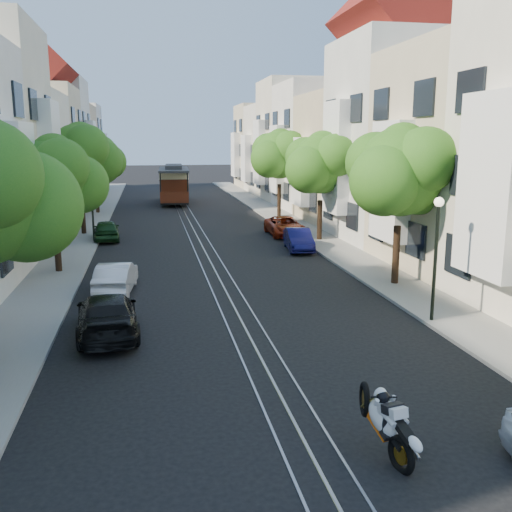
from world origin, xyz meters
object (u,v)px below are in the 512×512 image
tree_w_c (80,156)px  parked_car_w_near (107,315)px  tree_e_b (402,174)px  tree_w_b (54,178)px  lamp_east (437,241)px  lamp_west (92,195)px  cable_car (174,182)px  tree_w_d (96,158)px  tree_e_d (280,156)px  sportbike_rider (386,420)px  parked_car_w_far (107,230)px  tree_e_c (322,165)px  parked_car_e_mid (299,240)px  parked_car_w_mid (116,277)px  parked_car_e_far (285,226)px

tree_w_c → parked_car_w_near: (2.74, -20.15, -4.40)m
tree_e_b → tree_w_b: tree_e_b is taller
lamp_east → lamp_west: (-12.60, 18.00, 0.00)m
tree_w_c → lamp_west: (0.84, -2.98, -2.22)m
lamp_east → cable_car: lamp_east is taller
tree_w_d → lamp_west: bearing=-86.6°
tree_e_d → lamp_west: tree_e_d is taller
sportbike_rider → parked_car_w_far: sportbike_rider is taller
lamp_east → tree_e_c: bearing=86.6°
tree_e_b → parked_car_w_near: bearing=-160.4°
tree_w_c → parked_car_e_mid: (12.33, -7.61, -4.46)m
tree_e_c → cable_car: tree_e_c is taller
lamp_west → parked_car_w_far: size_ratio=1.10×
tree_e_d → lamp_east: 27.07m
parked_car_w_near → lamp_east: bearing=171.0°
sportbike_rider → tree_w_b: bearing=104.1°
tree_e_b → sportbike_rider: bearing=-115.2°
tree_w_d → sportbike_rider: 40.55m
parked_car_e_mid → tree_w_c: bearing=154.0°
parked_car_w_far → tree_w_d: bearing=-87.5°
lamp_west → tree_e_d: bearing=33.5°
lamp_east → lamp_west: size_ratio=1.00×
lamp_east → parked_car_w_near: lamp_east is taller
tree_w_b → tree_w_d: (0.00, 22.00, 0.20)m
sportbike_rider → parked_car_w_mid: 14.77m
lamp_west → tree_w_d: bearing=93.4°
tree_e_b → lamp_west: tree_e_b is taller
parked_car_w_far → tree_w_c: bearing=-60.5°
parked_car_e_far → lamp_east: bearing=-87.8°
tree_w_c → cable_car: 19.45m
sportbike_rider → parked_car_e_far: bearing=68.8°
tree_w_c → parked_car_e_mid: bearing=-31.7°
sportbike_rider → parked_car_e_mid: 21.19m
tree_w_d → parked_car_e_far: size_ratio=1.48×
lamp_west → parked_car_e_far: (11.90, 0.37, -2.23)m
tree_w_c → tree_w_d: 11.01m
tree_w_c → tree_e_b: bearing=-48.0°
tree_w_d → parked_car_e_far: 19.06m
sportbike_rider → parked_car_w_near: (-5.80, 8.30, -0.09)m
tree_w_c → parked_car_e_far: size_ratio=1.61×
tree_w_d → parked_car_w_near: 31.52m
tree_w_b → parked_car_e_far: 15.72m
parked_car_w_mid → parked_car_w_far: size_ratio=1.01×
lamp_east → parked_car_e_mid: (-1.11, 13.37, -2.23)m
parked_car_w_mid → sportbike_rider: bearing=118.9°
lamp_east → lamp_west: 21.97m
tree_e_b → tree_e_c: bearing=90.0°
tree_e_d → parked_car_w_mid: (-11.66, -20.87, -4.24)m
parked_car_e_mid → parked_car_w_far: parked_car_w_far is taller
tree_w_d → parked_car_w_far: size_ratio=1.73×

